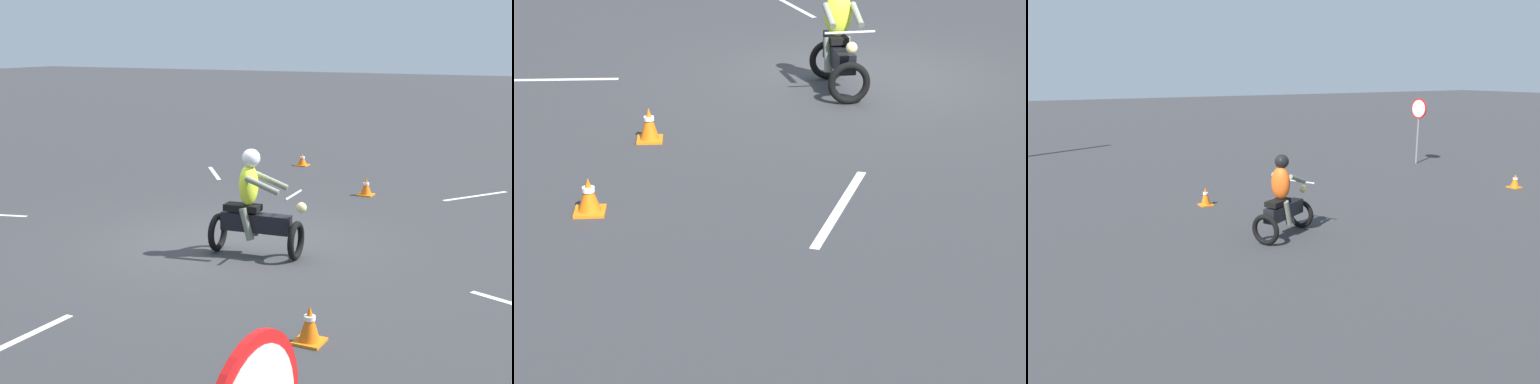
# 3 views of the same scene
# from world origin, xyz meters

# --- Properties ---
(ground_plane) EXTENTS (120.00, 120.00, 0.00)m
(ground_plane) POSITION_xyz_m (0.00, 0.00, 0.00)
(ground_plane) COLOR #333335
(motorcycle_rider_foreground) EXTENTS (0.77, 1.54, 1.66)m
(motorcycle_rider_foreground) POSITION_xyz_m (0.45, 0.65, 0.73)
(motorcycle_rider_foreground) COLOR black
(motorcycle_rider_foreground) RESTS_ON ground
(traffic_cone_near_left) EXTENTS (0.32, 0.32, 0.43)m
(traffic_cone_near_left) POSITION_xyz_m (3.08, 2.71, 0.21)
(traffic_cone_near_left) COLOR orange
(traffic_cone_near_left) RESTS_ON ground
(traffic_cone_mid_left) EXTENTS (0.32, 0.32, 0.38)m
(traffic_cone_mid_left) POSITION_xyz_m (3.59, 4.96, 0.19)
(traffic_cone_mid_left) COLOR orange
(traffic_cone_mid_left) RESTS_ON ground
(lane_stripe_e) EXTENTS (1.59, 0.13, 0.01)m
(lane_stripe_e) POSITION_xyz_m (4.48, -0.19, 0.00)
(lane_stripe_e) COLOR silver
(lane_stripe_e) RESTS_ON ground
(lane_stripe_n) EXTENTS (0.86, 2.04, 0.01)m
(lane_stripe_n) POSITION_xyz_m (0.98, 4.99, 0.00)
(lane_stripe_n) COLOR silver
(lane_stripe_n) RESTS_ON ground
(lane_stripe_s) EXTENTS (0.68, 2.04, 0.01)m
(lane_stripe_s) POSITION_xyz_m (0.55, -5.31, 0.00)
(lane_stripe_s) COLOR silver
(lane_stripe_s) RESTS_ON ground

